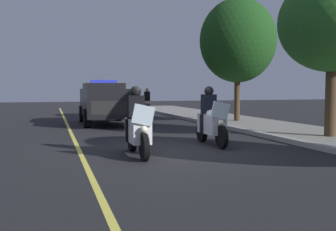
{
  "coord_description": "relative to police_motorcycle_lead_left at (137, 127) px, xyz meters",
  "views": [
    {
      "loc": [
        9.65,
        -3.12,
        1.65
      ],
      "look_at": [
        -0.58,
        0.0,
        0.9
      ],
      "focal_mm": 41.11,
      "sensor_mm": 36.0,
      "label": 1
    }
  ],
  "objects": [
    {
      "name": "ground_plane",
      "position": [
        -0.44,
        1.1,
        -0.7
      ],
      "size": [
        80.0,
        80.0,
        0.0
      ],
      "primitive_type": "plane",
      "color": "black"
    },
    {
      "name": "curb_strip",
      "position": [
        -0.44,
        4.89,
        -0.62
      ],
      "size": [
        48.0,
        0.24,
        0.15
      ],
      "primitive_type": "cube",
      "color": "#9E9B93",
      "rests_on": "ground"
    },
    {
      "name": "lane_stripe_center",
      "position": [
        -0.44,
        -1.33,
        -0.7
      ],
      "size": [
        48.0,
        0.12,
        0.01
      ],
      "primitive_type": "cube",
      "color": "#E0D14C",
      "rests_on": "ground"
    },
    {
      "name": "police_motorcycle_lead_left",
      "position": [
        0.0,
        0.0,
        0.0
      ],
      "size": [
        2.14,
        0.56,
        1.72
      ],
      "color": "black",
      "rests_on": "ground"
    },
    {
      "name": "police_motorcycle_lead_right",
      "position": [
        -1.12,
        2.44,
        0.0
      ],
      "size": [
        2.14,
        0.56,
        1.72
      ],
      "color": "black",
      "rests_on": "ground"
    },
    {
      "name": "police_suv",
      "position": [
        -8.72,
        0.33,
        0.37
      ],
      "size": [
        4.94,
        2.14,
        2.05
      ],
      "color": "black",
      "rests_on": "ground"
    },
    {
      "name": "cyclist_background",
      "position": [
        -12.83,
        3.41,
        0.14
      ],
      "size": [
        1.76,
        0.32,
        1.69
      ],
      "color": "black",
      "rests_on": "ground"
    },
    {
      "name": "tree_mid_block",
      "position": [
        -1.19,
        6.69,
        3.05
      ],
      "size": [
        3.48,
        3.48,
        5.26
      ],
      "color": "#42301E",
      "rests_on": "sidewalk_strip"
    },
    {
      "name": "tree_far_back",
      "position": [
        -7.6,
        6.6,
        3.24
      ],
      "size": [
        3.65,
        3.65,
        5.86
      ],
      "color": "#42301E",
      "rests_on": "sidewalk_strip"
    }
  ]
}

